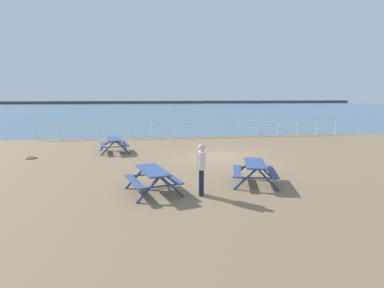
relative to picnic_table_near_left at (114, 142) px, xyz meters
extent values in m
cube|color=#846B4C|center=(5.44, -2.14, -0.68)|extent=(30.00, 24.00, 0.20)
cube|color=#476B84|center=(5.44, 50.61, -0.58)|extent=(142.00, 90.00, 0.01)
cube|color=#4C4C47|center=(5.44, 93.61, -0.58)|extent=(142.00, 6.00, 1.80)
cube|color=white|center=(5.44, 5.61, 0.47)|extent=(23.00, 0.06, 0.06)
cube|color=white|center=(5.44, 5.61, -0.01)|extent=(23.00, 0.05, 0.05)
cylinder|color=white|center=(-6.06, 5.61, -0.06)|extent=(0.07, 0.07, 1.05)
cylinder|color=white|center=(-4.42, 5.61, -0.06)|extent=(0.07, 0.07, 1.05)
cylinder|color=white|center=(-2.77, 5.61, -0.06)|extent=(0.07, 0.07, 1.05)
cylinder|color=white|center=(-1.13, 5.61, -0.06)|extent=(0.07, 0.07, 1.05)
cylinder|color=white|center=(0.51, 5.61, -0.06)|extent=(0.07, 0.07, 1.05)
cylinder|color=white|center=(2.16, 5.61, -0.06)|extent=(0.07, 0.07, 1.05)
cylinder|color=white|center=(3.80, 5.61, -0.06)|extent=(0.07, 0.07, 1.05)
cylinder|color=white|center=(5.44, 5.61, -0.06)|extent=(0.07, 0.07, 1.05)
cylinder|color=white|center=(7.08, 5.61, -0.06)|extent=(0.07, 0.07, 1.05)
cylinder|color=white|center=(8.73, 5.61, -0.06)|extent=(0.07, 0.07, 1.05)
cylinder|color=white|center=(10.37, 5.61, -0.06)|extent=(0.07, 0.07, 1.05)
cylinder|color=white|center=(12.01, 5.61, -0.06)|extent=(0.07, 0.07, 1.05)
cylinder|color=white|center=(13.66, 5.61, -0.06)|extent=(0.07, 0.07, 1.05)
cylinder|color=white|center=(15.30, 5.61, -0.06)|extent=(0.07, 0.07, 1.05)
cylinder|color=white|center=(16.94, 5.61, -0.06)|extent=(0.07, 0.07, 1.05)
cube|color=#334C84|center=(0.00, 0.00, 0.17)|extent=(1.01, 1.90, 0.05)
cube|color=#334C84|center=(-0.61, -0.11, -0.13)|extent=(0.58, 1.82, 0.04)
cube|color=#334C84|center=(0.61, 0.11, -0.13)|extent=(0.58, 1.82, 0.04)
cube|color=navy|center=(-0.51, 0.70, -0.21)|extent=(0.79, 0.22, 0.79)
cube|color=navy|center=(0.23, 0.83, -0.21)|extent=(0.79, 0.22, 0.79)
cube|color=navy|center=(-0.14, 0.77, -0.16)|extent=(1.49, 0.33, 0.04)
cube|color=navy|center=(-0.23, -0.83, -0.21)|extent=(0.79, 0.22, 0.79)
cube|color=navy|center=(0.51, -0.70, -0.21)|extent=(0.79, 0.22, 0.79)
cube|color=navy|center=(0.14, -0.77, -0.16)|extent=(1.49, 0.33, 0.04)
cube|color=#334C84|center=(5.68, -7.00, 0.17)|extent=(1.12, 1.92, 0.05)
cube|color=#334C84|center=(5.08, -6.85, -0.13)|extent=(0.69, 1.81, 0.04)
cube|color=#334C84|center=(6.28, -7.15, -0.13)|extent=(0.69, 1.81, 0.04)
cube|color=navy|center=(5.51, -6.15, -0.21)|extent=(0.79, 0.27, 0.79)
cube|color=navy|center=(6.24, -6.34, -0.21)|extent=(0.79, 0.27, 0.79)
cube|color=navy|center=(5.87, -6.24, -0.16)|extent=(1.47, 0.43, 0.04)
cube|color=navy|center=(5.13, -7.66, -0.21)|extent=(0.79, 0.27, 0.79)
cube|color=navy|center=(5.85, -7.85, -0.21)|extent=(0.79, 0.27, 0.79)
cube|color=navy|center=(5.49, -7.76, -0.16)|extent=(1.47, 0.43, 0.04)
cube|color=#334C84|center=(2.04, -7.53, 0.17)|extent=(1.16, 1.92, 0.05)
cube|color=#334C84|center=(1.44, -7.69, -0.13)|extent=(0.74, 1.80, 0.04)
cube|color=#334C84|center=(2.63, -7.36, -0.13)|extent=(0.74, 1.80, 0.04)
cube|color=navy|center=(1.47, -6.88, -0.21)|extent=(0.78, 0.29, 0.79)
cube|color=navy|center=(2.19, -6.67, -0.21)|extent=(0.78, 0.29, 0.79)
cube|color=navy|center=(1.83, -6.77, -0.16)|extent=(1.46, 0.46, 0.04)
cube|color=navy|center=(1.89, -8.38, -0.21)|extent=(0.78, 0.29, 0.79)
cube|color=navy|center=(2.61, -8.17, -0.21)|extent=(0.78, 0.29, 0.79)
cube|color=navy|center=(2.25, -8.28, -0.16)|extent=(1.46, 0.46, 0.04)
cylinder|color=#1E2338|center=(3.59, -7.92, -0.16)|extent=(0.14, 0.14, 0.85)
cylinder|color=#1E2338|center=(3.54, -8.10, -0.16)|extent=(0.14, 0.14, 0.85)
cube|color=white|center=(3.56, -8.01, 0.56)|extent=(0.31, 0.39, 0.58)
cylinder|color=white|center=(3.63, -7.80, 0.58)|extent=(0.09, 0.09, 0.52)
cylinder|color=white|center=(3.50, -8.22, 0.58)|extent=(0.09, 0.09, 0.52)
sphere|color=beige|center=(3.56, -8.01, 0.96)|extent=(0.23, 0.23, 0.23)
torus|color=tan|center=(-3.99, -1.16, -0.53)|extent=(0.55, 0.55, 0.11)
camera|label=1|loc=(1.95, -17.38, 2.61)|focal=28.86mm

